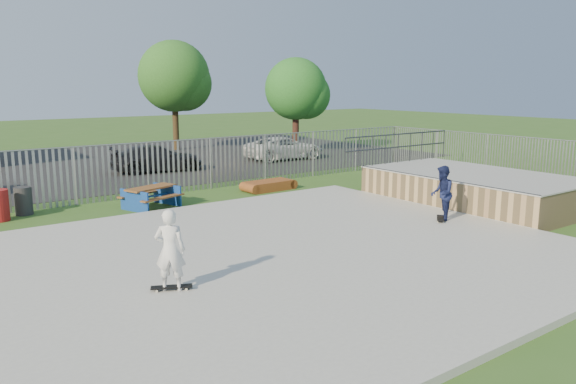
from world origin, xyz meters
TOP-DOWN VIEW (x-y plane):
  - ground at (0.00, 0.00)m, footprint 120.00×120.00m
  - concrete_slab at (0.00, 0.00)m, footprint 15.00×12.00m
  - quarter_pipe at (9.50, 1.04)m, footprint 5.50×7.05m
  - fence at (1.00, 4.59)m, footprint 26.04×16.02m
  - picnic_table at (0.27, 7.04)m, footprint 2.06×1.87m
  - funbox at (5.27, 7.37)m, footprint 1.86×0.98m
  - trash_bin_grey at (-3.39, 8.50)m, footprint 0.54×0.54m
  - parking_lot at (0.00, 19.00)m, footprint 40.00×18.00m
  - car_dark at (3.64, 14.37)m, footprint 4.49×2.38m
  - car_white at (11.05, 14.34)m, footprint 4.55×2.29m
  - tree_mid at (8.29, 22.11)m, footprint 4.38×4.38m
  - tree_right at (13.41, 16.42)m, footprint 3.66×3.66m
  - skateboard_a at (6.19, -0.22)m, footprint 0.74×0.67m
  - skateboard_b at (-2.62, -0.81)m, footprint 0.81×0.53m
  - skater_navy at (6.19, -0.22)m, footprint 0.99×0.97m
  - skater_white at (-2.62, -0.81)m, footprint 0.70×0.66m

SIDE VIEW (x-z plane):
  - ground at x=0.00m, z-range 0.00..0.00m
  - parking_lot at x=0.00m, z-range 0.00..0.02m
  - concrete_slab at x=0.00m, z-range 0.00..0.15m
  - funbox at x=5.27m, z-range 0.00..0.37m
  - skateboard_a at x=6.19m, z-range 0.15..0.23m
  - skateboard_b at x=-2.62m, z-range 0.15..0.23m
  - picnic_table at x=0.27m, z-range 0.01..0.73m
  - trash_bin_grey at x=-3.39m, z-range 0.00..0.90m
  - quarter_pipe at x=9.50m, z-range -0.54..1.65m
  - car_white at x=11.05m, z-range 0.02..1.26m
  - car_dark at x=3.64m, z-range 0.02..1.26m
  - skater_navy at x=6.19m, z-range 0.15..1.76m
  - skater_white at x=-2.62m, z-range 0.15..1.76m
  - fence at x=1.00m, z-range 0.00..2.00m
  - tree_right at x=13.41m, z-range 0.97..6.62m
  - tree_mid at x=8.29m, z-range 1.17..7.93m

